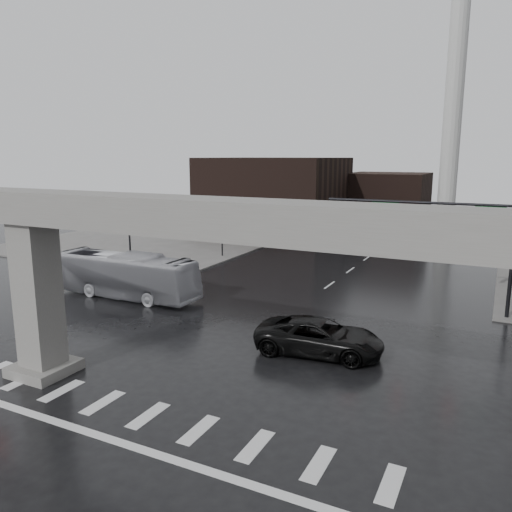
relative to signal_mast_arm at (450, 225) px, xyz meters
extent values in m
plane|color=black|center=(-8.99, -18.80, -5.83)|extent=(160.00, 160.00, 0.00)
cube|color=slate|center=(-34.99, 17.20, -5.75)|extent=(28.00, 36.00, 0.15)
cube|color=gray|center=(-8.99, -18.80, 2.17)|extent=(48.00, 2.20, 1.40)
cube|color=gray|center=(-15.99, -18.80, -2.18)|extent=(1.60, 1.60, 7.30)
cube|color=gray|center=(-15.99, -18.80, -5.58)|extent=(2.60, 2.60, 0.50)
cube|color=black|center=(-22.99, 23.20, -0.83)|extent=(16.00, 14.00, 10.00)
cube|color=black|center=(-10.99, 33.20, -1.83)|extent=(10.00, 10.00, 8.00)
cylinder|color=#B9BAB5|center=(-2.99, 27.20, 9.17)|extent=(2.00, 2.00, 30.00)
cylinder|color=gray|center=(-2.99, 27.20, -5.23)|extent=(3.60, 3.60, 1.20)
cylinder|color=black|center=(-2.19, 0.00, 1.37)|extent=(12.00, 0.18, 0.18)
cube|color=black|center=(0.81, 0.00, 0.72)|extent=(0.35, 0.30, 1.00)
cube|color=black|center=(-2.69, 0.00, 0.72)|extent=(0.35, 0.30, 1.00)
cube|color=black|center=(-6.19, 0.00, 0.72)|extent=(0.35, 0.30, 1.00)
sphere|color=#FF0C05|center=(0.81, -0.18, 1.02)|extent=(0.20, 0.20, 0.20)
cube|color=#0D5E22|center=(2.31, 0.00, 1.17)|extent=(1.80, 0.05, 0.35)
cube|color=#0D5E22|center=(-4.19, 0.00, 1.17)|extent=(1.80, 0.05, 0.35)
cylinder|color=black|center=(-22.49, -4.80, -3.43)|extent=(0.14, 0.14, 4.80)
cube|color=black|center=(-22.49, -4.80, -1.08)|extent=(0.90, 0.06, 0.06)
sphere|color=silver|center=(-22.94, -4.80, -0.88)|extent=(0.32, 0.32, 0.32)
sphere|color=silver|center=(-22.04, -4.80, -0.88)|extent=(0.32, 0.32, 0.32)
cylinder|color=black|center=(-22.49, 9.20, -3.43)|extent=(0.14, 0.14, 4.80)
cube|color=black|center=(-22.49, 9.20, -1.08)|extent=(0.90, 0.06, 0.06)
sphere|color=silver|center=(-22.94, 9.20, -0.88)|extent=(0.32, 0.32, 0.32)
sphere|color=silver|center=(-22.04, 9.20, -0.88)|extent=(0.32, 0.32, 0.32)
cylinder|color=black|center=(-22.49, 23.20, -3.43)|extent=(0.14, 0.14, 4.80)
cube|color=black|center=(-22.49, 23.20, -1.08)|extent=(0.90, 0.06, 0.06)
sphere|color=silver|center=(-22.94, 23.20, -0.88)|extent=(0.32, 0.32, 0.32)
sphere|color=silver|center=(-22.04, 23.20, -0.88)|extent=(0.32, 0.32, 0.32)
imported|color=black|center=(-5.01, -10.66, -4.90)|extent=(6.96, 3.81, 1.85)
imported|color=silver|center=(-21.40, -6.80, -4.18)|extent=(11.86, 2.89, 3.30)
camera|label=1|loc=(3.04, -34.27, 4.39)|focal=35.00mm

